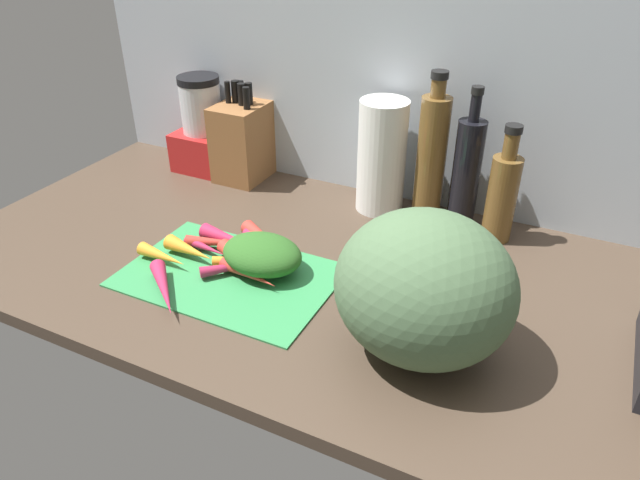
{
  "coord_description": "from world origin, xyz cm",
  "views": [
    {
      "loc": [
        40.93,
        -90.87,
        67.55
      ],
      "look_at": [
        0.17,
        -8.17,
        11.75
      ],
      "focal_mm": 32.83,
      "sensor_mm": 36.0,
      "label": 1
    }
  ],
  "objects": [
    {
      "name": "ground_plane",
      "position": [
        0.0,
        0.0,
        -1.5
      ],
      "size": [
        170.0,
        80.0,
        3.0
      ],
      "primitive_type": "cube",
      "color": "#47382B"
    },
    {
      "name": "wall_back",
      "position": [
        0.0,
        38.5,
        30.0
      ],
      "size": [
        170.0,
        3.0,
        60.0
      ],
      "primitive_type": "cube",
      "color": "#ADB7C1",
      "rests_on": "ground_plane"
    },
    {
      "name": "cutting_board",
      "position": [
        -18.56,
        -11.69,
        0.4
      ],
      "size": [
        42.29,
        28.29,
        0.8
      ],
      "primitive_type": "cube",
      "color": "#338C4C",
      "rests_on": "ground_plane"
    },
    {
      "name": "carrot_0",
      "position": [
        -23.82,
        -2.93,
        2.57
      ],
      "size": [
        15.21,
        4.9,
        3.53
      ],
      "primitive_type": "cone",
      "rotation": [
        0.0,
        1.57,
        -0.09
      ],
      "color": "#B2264C",
      "rests_on": "cutting_board"
    },
    {
      "name": "carrot_1",
      "position": [
        -16.13,
        -7.08,
        1.84
      ],
      "size": [
        14.97,
        9.12,
        2.08
      ],
      "primitive_type": "cone",
      "rotation": [
        0.0,
        1.57,
        0.48
      ],
      "color": "orange",
      "rests_on": "cutting_board"
    },
    {
      "name": "carrot_2",
      "position": [
        -17.04,
        -3.09,
        1.89
      ],
      "size": [
        11.61,
        4.11,
        2.19
      ],
      "primitive_type": "cone",
      "rotation": [
        0.0,
        1.57,
        -0.17
      ],
      "color": "red",
      "rests_on": "cutting_board"
    },
    {
      "name": "carrot_3",
      "position": [
        -17.64,
        -10.32,
        1.97
      ],
      "size": [
        12.01,
        11.91,
        2.34
      ],
      "primitive_type": "cone",
      "rotation": [
        0.0,
        1.57,
        0.78
      ],
      "color": "#B2264C",
      "rests_on": "cutting_board"
    },
    {
      "name": "carrot_4",
      "position": [
        -16.4,
        -0.16,
        2.52
      ],
      "size": [
        15.92,
        9.8,
        3.44
      ],
      "primitive_type": "cone",
      "rotation": [
        0.0,
        1.57,
        -0.43
      ],
      "color": "red",
      "rests_on": "cutting_board"
    },
    {
      "name": "carrot_5",
      "position": [
        -25.89,
        -4.39,
        2.13
      ],
      "size": [
        14.33,
        7.69,
        2.65
      ],
      "primitive_type": "cone",
      "rotation": [
        0.0,
        1.57,
        0.37
      ],
      "color": "red",
      "rests_on": "cutting_board"
    },
    {
      "name": "carrot_6",
      "position": [
        -15.24,
        -0.02,
        2.1
      ],
      "size": [
        15.7,
        5.53,
        2.6
      ],
      "primitive_type": "cone",
      "rotation": [
        0.0,
        1.57,
        -0.19
      ],
      "color": "#B2264C",
      "rests_on": "cutting_board"
    },
    {
      "name": "carrot_7",
      "position": [
        -25.35,
        -23.32,
        2.38
      ],
      "size": [
        14.44,
        13.53,
        3.15
      ],
      "primitive_type": "cone",
      "rotation": [
        0.0,
        1.57,
        -0.74
      ],
      "color": "#B2264C",
      "rests_on": "cutting_board"
    },
    {
      "name": "carrot_8",
      "position": [
        -13.65,
        -11.88,
        2.19
      ],
      "size": [
        13.97,
        5.25,
        2.79
      ],
      "primitive_type": "cone",
      "rotation": [
        0.0,
        1.57,
        -0.18
      ],
      "color": "red",
      "rests_on": "cutting_board"
    },
    {
      "name": "carrot_9",
      "position": [
        -16.91,
        -9.26,
        2.44
      ],
      "size": [
        15.62,
        10.55,
        3.28
      ],
      "primitive_type": "cone",
      "rotation": [
        0.0,
        1.57,
        -0.5
      ],
      "color": "red",
      "rests_on": "cutting_board"
    },
    {
      "name": "carrot_10",
      "position": [
        -29.19,
        -10.22,
        2.51
      ],
      "size": [
        12.53,
        5.09,
        3.43
      ],
      "primitive_type": "cone",
      "rotation": [
        0.0,
        1.57,
        -0.14
      ],
      "color": "orange",
      "rests_on": "cutting_board"
    },
    {
      "name": "carrot_11",
      "position": [
        -33.07,
        -14.29,
        2.26
      ],
      "size": [
        12.16,
        4.02,
        2.93
      ],
      "primitive_type": "cone",
      "rotation": [
        0.0,
        1.57,
        -0.09
      ],
      "color": "orange",
      "rests_on": "cutting_board"
    },
    {
      "name": "carrot_12",
      "position": [
        -27.47,
        -7.12,
        1.93
      ],
      "size": [
        11.0,
        3.65,
        2.26
      ],
      "primitive_type": "cone",
      "rotation": [
        0.0,
        1.57,
        -0.13
      ],
      "color": "#B2264C",
      "rests_on": "cutting_board"
    },
    {
      "name": "carrot_greens_pile",
      "position": [
        -13.22,
        -7.3,
        4.35
      ],
      "size": [
        16.79,
        12.92,
        7.11
      ],
      "primitive_type": "ellipsoid",
      "color": "#2D6023",
      "rests_on": "cutting_board"
    },
    {
      "name": "winter_squash",
      "position": [
        22.4,
        -15.67,
        12.79
      ],
      "size": [
        29.4,
        26.86,
        25.58
      ],
      "primitive_type": "ellipsoid",
      "color": "#4C6B47",
      "rests_on": "ground_plane"
    },
    {
      "name": "knife_block",
      "position": [
        -41.46,
        30.32,
        10.4
      ],
      "size": [
        11.83,
        15.16,
        25.58
      ],
      "color": "brown",
      "rests_on": "ground_plane"
    },
    {
      "name": "blender_appliance",
      "position": [
        -54.45,
        30.85,
        11.0
      ],
      "size": [
        14.38,
        14.38,
        25.59
      ],
      "color": "red",
      "rests_on": "ground_plane"
    },
    {
      "name": "paper_towel_roll",
      "position": [
        -2.27,
        29.5,
        13.44
      ],
      "size": [
        11.37,
        11.37,
        26.87
      ],
      "primitive_type": "cylinder",
      "color": "white",
      "rests_on": "ground_plane"
    },
    {
      "name": "bottle_0",
      "position": [
        9.31,
        30.1,
        15.37
      ],
      "size": [
        6.75,
        6.75,
        34.69
      ],
      "color": "brown",
      "rests_on": "ground_plane"
    },
    {
      "name": "bottle_1",
      "position": [
        17.46,
        30.6,
        13.14
      ],
      "size": [
        6.28,
        6.28,
        32.35
      ],
      "color": "black",
      "rests_on": "ground_plane"
    },
    {
      "name": "bottle_2",
      "position": [
        26.33,
        27.59,
        10.8
      ],
      "size": [
        6.46,
        6.46,
        26.43
      ],
      "color": "brown",
      "rests_on": "ground_plane"
    }
  ]
}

